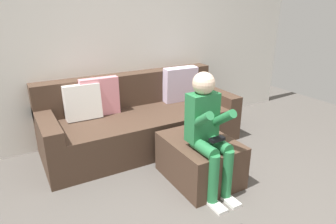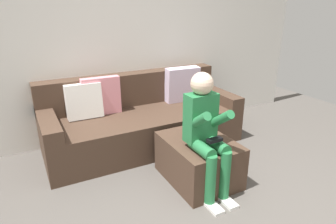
{
  "view_description": "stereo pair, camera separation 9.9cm",
  "coord_description": "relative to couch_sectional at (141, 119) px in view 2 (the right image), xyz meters",
  "views": [
    {
      "loc": [
        -1.32,
        -1.3,
        1.71
      ],
      "look_at": [
        0.17,
        1.31,
        0.59
      ],
      "focal_mm": 31.47,
      "sensor_mm": 36.0,
      "label": 1
    },
    {
      "loc": [
        -1.23,
        -1.35,
        1.71
      ],
      "look_at": [
        0.17,
        1.31,
        0.59
      ],
      "focal_mm": 31.47,
      "sensor_mm": 36.0,
      "label": 2
    }
  ],
  "objects": [
    {
      "name": "couch_sectional",
      "position": [
        0.0,
        0.0,
        0.0
      ],
      "size": [
        2.38,
        0.96,
        0.91
      ],
      "color": "#473326",
      "rests_on": "ground_plane"
    },
    {
      "name": "person_seated",
      "position": [
        0.13,
        -1.23,
        0.32
      ],
      "size": [
        0.28,
        0.58,
        1.15
      ],
      "color": "#26723F",
      "rests_on": "ground_plane"
    },
    {
      "name": "wall_back",
      "position": [
        -0.07,
        0.46,
        0.9
      ],
      "size": [
        5.74,
        0.1,
        2.45
      ],
      "primitive_type": "cube",
      "color": "silver",
      "rests_on": "ground_plane"
    },
    {
      "name": "ottoman",
      "position": [
        0.19,
        -1.04,
        -0.11
      ],
      "size": [
        0.61,
        0.79,
        0.44
      ],
      "primitive_type": "cube",
      "color": "#473326",
      "rests_on": "ground_plane"
    }
  ]
}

